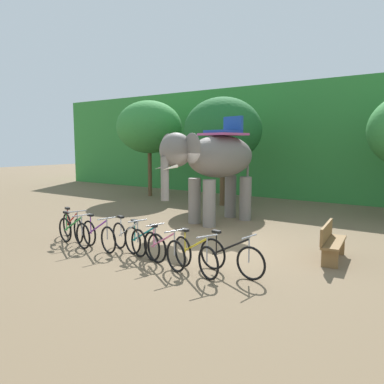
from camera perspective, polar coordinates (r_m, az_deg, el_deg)
ground_plane at (r=10.59m, az=1.60°, el=-7.97°), size 80.00×80.00×0.00m
foliage_hedge at (r=22.06m, az=20.37°, el=7.14°), size 36.00×6.00×5.84m
tree_left at (r=20.40m, az=-6.48°, el=9.71°), size 3.46×3.46×5.07m
tree_center_left at (r=17.16m, az=4.69°, el=9.26°), size 3.48×3.48×4.87m
elephant at (r=13.23m, az=3.33°, el=4.73°), size 2.57×4.24×3.78m
bike_red at (r=11.59m, az=-17.64°, el=-5.02°), size 1.63×0.70×0.92m
bike_green at (r=10.92m, az=-17.46°, el=-5.75°), size 1.69×0.52×0.92m
bike_purple at (r=10.32m, az=-13.99°, el=-6.37°), size 1.68×0.55×0.92m
bike_white at (r=9.88m, az=-9.57°, el=-6.86°), size 1.66×0.63×0.92m
bike_teal at (r=9.34m, az=-7.26°, el=-7.64°), size 1.68×0.56×0.92m
bike_pink at (r=8.72m, az=-4.39°, el=-8.69°), size 1.65×0.67×0.92m
bike_yellow at (r=8.25m, az=0.42°, el=-9.58°), size 1.60×0.76×0.92m
bike_black at (r=8.20m, az=5.90°, el=-9.75°), size 1.70×0.52×0.92m
wooden_bench at (r=9.69m, az=20.31°, el=-6.94°), size 0.58×1.54×0.89m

